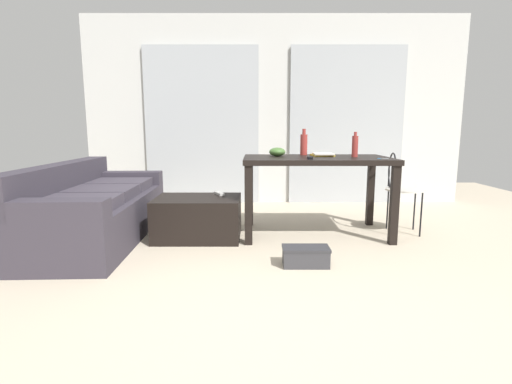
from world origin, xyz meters
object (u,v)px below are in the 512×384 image
at_px(wire_chair, 397,183).
at_px(tv_remote_on_table, 308,158).
at_px(book_stack, 321,154).
at_px(shoebox, 304,256).
at_px(coffee_table, 196,218).
at_px(tv_remote_primary, 218,194).
at_px(bottle_near, 302,144).
at_px(bowl, 276,152).
at_px(bottle_far, 353,146).
at_px(scissors, 380,158).
at_px(couch, 91,210).
at_px(craft_table, 314,167).

height_order(wire_chair, tv_remote_on_table, wire_chair).
height_order(book_stack, shoebox, book_stack).
relative_size(coffee_table, tv_remote_primary, 4.99).
distance_m(bottle_near, bowl, 0.36).
xyz_separation_m(coffee_table, bottle_far, (1.54, 0.15, 0.69)).
bearing_deg(bottle_near, wire_chair, -14.19).
distance_m(wire_chair, bottle_far, 0.61).
bearing_deg(bowl, tv_remote_primary, -170.55).
relative_size(tv_remote_on_table, scissors, 1.36).
bearing_deg(couch, bottle_near, 13.34).
bearing_deg(shoebox, scissors, 41.78).
bearing_deg(bottle_near, shoebox, -95.58).
bearing_deg(tv_remote_primary, scissors, -35.84).
height_order(couch, wire_chair, wire_chair).
height_order(couch, tv_remote_primary, couch).
bearing_deg(bottle_near, bottle_far, -31.73).
xyz_separation_m(couch, scissors, (2.74, -0.04, 0.49)).
relative_size(wire_chair, scissors, 7.90).
height_order(scissors, tv_remote_primary, scissors).
xyz_separation_m(book_stack, tv_remote_on_table, (-0.18, -0.39, -0.00)).
bearing_deg(book_stack, bowl, -175.63).
distance_m(couch, bottle_near, 2.22).
relative_size(wire_chair, tv_remote_primary, 5.04).
xyz_separation_m(book_stack, tv_remote_primary, (-1.05, -0.13, -0.38)).
xyz_separation_m(coffee_table, shoebox, (0.95, -0.78, -0.12)).
height_order(couch, bowl, bowl).
relative_size(bottle_near, tv_remote_primary, 1.69).
height_order(tv_remote_on_table, shoebox, tv_remote_on_table).
relative_size(couch, scissors, 19.82).
xyz_separation_m(craft_table, tv_remote_primary, (-0.97, 0.00, -0.27)).
xyz_separation_m(coffee_table, wire_chair, (2.02, 0.21, 0.31)).
height_order(craft_table, bottle_near, bottle_near).
distance_m(bottle_far, scissors, 0.32).
xyz_separation_m(craft_table, shoebox, (-0.21, -0.93, -0.60)).
bearing_deg(bottle_near, couch, -166.66).
bearing_deg(craft_table, shoebox, -102.69).
distance_m(bottle_near, tv_remote_on_table, 0.56).
height_order(bottle_near, shoebox, bottle_near).
relative_size(coffee_table, book_stack, 3.05).
xyz_separation_m(couch, wire_chair, (3.02, 0.25, 0.22)).
bearing_deg(scissors, tv_remote_primary, 171.16).
bearing_deg(scissors, bottle_far, 128.14).
height_order(wire_chair, bottle_near, bottle_near).
bearing_deg(wire_chair, scissors, -134.54).
xyz_separation_m(bottle_far, bowl, (-0.76, 0.10, -0.06)).
relative_size(bottle_near, scissors, 2.65).
bearing_deg(bowl, craft_table, -14.77).
bearing_deg(tv_remote_primary, book_stack, -19.79).
relative_size(wire_chair, bottle_far, 3.35).
bearing_deg(couch, wire_chair, 4.80).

